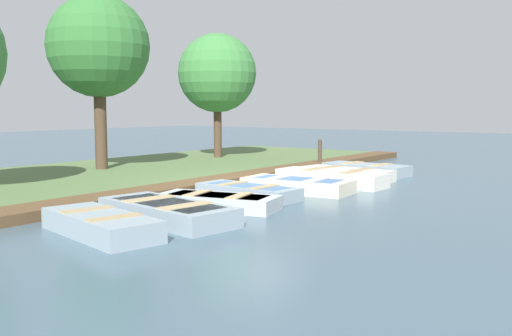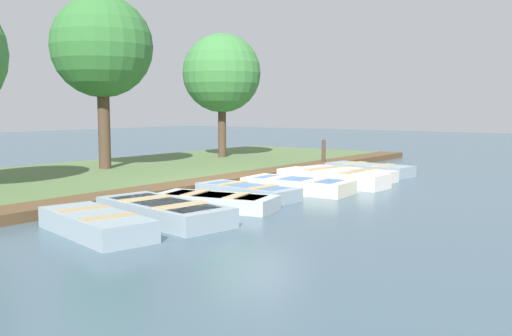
{
  "view_description": "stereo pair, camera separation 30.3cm",
  "coord_description": "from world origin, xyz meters",
  "px_view_note": "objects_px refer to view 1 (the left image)",
  "views": [
    {
      "loc": [
        9.01,
        -12.36,
        2.19
      ],
      "look_at": [
        0.48,
        -0.54,
        0.65
      ],
      "focal_mm": 40.0,
      "sensor_mm": 36.0,
      "label": 1
    },
    {
      "loc": [
        9.26,
        -12.18,
        2.19
      ],
      "look_at": [
        0.48,
        -0.54,
        0.65
      ],
      "focal_mm": 40.0,
      "sensor_mm": 36.0,
      "label": 2
    }
  ],
  "objects_px": {
    "rowboat_0": "(101,224)",
    "rowboat_6": "(346,174)",
    "rowboat_4": "(298,185)",
    "rowboat_1": "(167,211)",
    "rowboat_3": "(248,191)",
    "mooring_post_far": "(320,153)",
    "park_tree_left": "(98,47)",
    "park_tree_center": "(217,74)",
    "rowboat_5": "(331,178)",
    "rowboat_2": "(218,201)",
    "rowboat_7": "(366,169)"
  },
  "relations": [
    {
      "from": "rowboat_0",
      "to": "rowboat_6",
      "type": "distance_m",
      "value": 9.43
    },
    {
      "from": "rowboat_4",
      "to": "rowboat_6",
      "type": "relative_size",
      "value": 0.97
    },
    {
      "from": "rowboat_1",
      "to": "rowboat_3",
      "type": "xyz_separation_m",
      "value": [
        -0.45,
        3.24,
        -0.03
      ]
    },
    {
      "from": "mooring_post_far",
      "to": "park_tree_left",
      "type": "relative_size",
      "value": 0.18
    },
    {
      "from": "park_tree_center",
      "to": "rowboat_3",
      "type": "bearing_deg",
      "value": -45.94
    },
    {
      "from": "rowboat_0",
      "to": "rowboat_5",
      "type": "relative_size",
      "value": 0.86
    },
    {
      "from": "rowboat_5",
      "to": "park_tree_left",
      "type": "xyz_separation_m",
      "value": [
        -7.35,
        -2.14,
        3.92
      ]
    },
    {
      "from": "rowboat_2",
      "to": "rowboat_6",
      "type": "relative_size",
      "value": 0.94
    },
    {
      "from": "rowboat_4",
      "to": "mooring_post_far",
      "type": "relative_size",
      "value": 2.75
    },
    {
      "from": "rowboat_1",
      "to": "park_tree_center",
      "type": "relative_size",
      "value": 0.62
    },
    {
      "from": "rowboat_1",
      "to": "park_tree_left",
      "type": "height_order",
      "value": "park_tree_left"
    },
    {
      "from": "rowboat_2",
      "to": "rowboat_4",
      "type": "relative_size",
      "value": 0.97
    },
    {
      "from": "rowboat_0",
      "to": "rowboat_1",
      "type": "height_order",
      "value": "rowboat_0"
    },
    {
      "from": "rowboat_4",
      "to": "rowboat_7",
      "type": "relative_size",
      "value": 1.01
    },
    {
      "from": "rowboat_0",
      "to": "rowboat_1",
      "type": "distance_m",
      "value": 1.54
    },
    {
      "from": "rowboat_7",
      "to": "rowboat_5",
      "type": "bearing_deg",
      "value": -79.13
    },
    {
      "from": "rowboat_2",
      "to": "rowboat_3",
      "type": "distance_m",
      "value": 1.63
    },
    {
      "from": "rowboat_0",
      "to": "rowboat_4",
      "type": "xyz_separation_m",
      "value": [
        0.06,
        6.36,
        -0.02
      ]
    },
    {
      "from": "rowboat_3",
      "to": "rowboat_6",
      "type": "bearing_deg",
      "value": 90.17
    },
    {
      "from": "rowboat_0",
      "to": "rowboat_5",
      "type": "xyz_separation_m",
      "value": [
        0.15,
        8.02,
        0.02
      ]
    },
    {
      "from": "rowboat_1",
      "to": "mooring_post_far",
      "type": "height_order",
      "value": "mooring_post_far"
    },
    {
      "from": "rowboat_5",
      "to": "rowboat_0",
      "type": "bearing_deg",
      "value": -88.86
    },
    {
      "from": "rowboat_1",
      "to": "rowboat_2",
      "type": "height_order",
      "value": "rowboat_1"
    },
    {
      "from": "rowboat_6",
      "to": "park_tree_center",
      "type": "bearing_deg",
      "value": 168.97
    },
    {
      "from": "rowboat_5",
      "to": "park_tree_center",
      "type": "relative_size",
      "value": 0.62
    },
    {
      "from": "park_tree_left",
      "to": "park_tree_center",
      "type": "bearing_deg",
      "value": 87.86
    },
    {
      "from": "rowboat_5",
      "to": "park_tree_left",
      "type": "relative_size",
      "value": 0.55
    },
    {
      "from": "park_tree_left",
      "to": "rowboat_0",
      "type": "bearing_deg",
      "value": -39.23
    },
    {
      "from": "mooring_post_far",
      "to": "park_tree_center",
      "type": "xyz_separation_m",
      "value": [
        -4.53,
        -0.4,
        3.03
      ]
    },
    {
      "from": "rowboat_3",
      "to": "rowboat_6",
      "type": "height_order",
      "value": "rowboat_6"
    },
    {
      "from": "rowboat_3",
      "to": "rowboat_1",
      "type": "bearing_deg",
      "value": -78.4
    },
    {
      "from": "rowboat_5",
      "to": "rowboat_6",
      "type": "bearing_deg",
      "value": 102.27
    },
    {
      "from": "rowboat_5",
      "to": "mooring_post_far",
      "type": "bearing_deg",
      "value": 125.41
    },
    {
      "from": "rowboat_6",
      "to": "park_tree_left",
      "type": "relative_size",
      "value": 0.51
    },
    {
      "from": "rowboat_7",
      "to": "park_tree_center",
      "type": "bearing_deg",
      "value": -179.78
    },
    {
      "from": "rowboat_4",
      "to": "rowboat_6",
      "type": "distance_m",
      "value": 3.08
    },
    {
      "from": "rowboat_2",
      "to": "mooring_post_far",
      "type": "height_order",
      "value": "mooring_post_far"
    },
    {
      "from": "rowboat_7",
      "to": "park_tree_left",
      "type": "relative_size",
      "value": 0.5
    },
    {
      "from": "rowboat_3",
      "to": "rowboat_5",
      "type": "bearing_deg",
      "value": 84.31
    },
    {
      "from": "rowboat_7",
      "to": "rowboat_3",
      "type": "bearing_deg",
      "value": -86.94
    },
    {
      "from": "rowboat_3",
      "to": "park_tree_left",
      "type": "height_order",
      "value": "park_tree_left"
    },
    {
      "from": "rowboat_1",
      "to": "rowboat_5",
      "type": "xyz_separation_m",
      "value": [
        0.08,
        6.48,
        0.02
      ]
    },
    {
      "from": "rowboat_7",
      "to": "park_tree_left",
      "type": "xyz_separation_m",
      "value": [
        -7.05,
        -5.12,
        3.95
      ]
    },
    {
      "from": "rowboat_1",
      "to": "rowboat_2",
      "type": "bearing_deg",
      "value": 101.43
    },
    {
      "from": "rowboat_1",
      "to": "rowboat_3",
      "type": "height_order",
      "value": "rowboat_1"
    },
    {
      "from": "rowboat_0",
      "to": "rowboat_6",
      "type": "height_order",
      "value": "rowboat_0"
    },
    {
      "from": "rowboat_6",
      "to": "rowboat_7",
      "type": "height_order",
      "value": "rowboat_7"
    },
    {
      "from": "rowboat_6",
      "to": "rowboat_7",
      "type": "distance_m",
      "value": 1.57
    },
    {
      "from": "rowboat_3",
      "to": "park_tree_center",
      "type": "bearing_deg",
      "value": 137.69
    },
    {
      "from": "rowboat_1",
      "to": "rowboat_0",
      "type": "bearing_deg",
      "value": -84.0
    }
  ]
}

